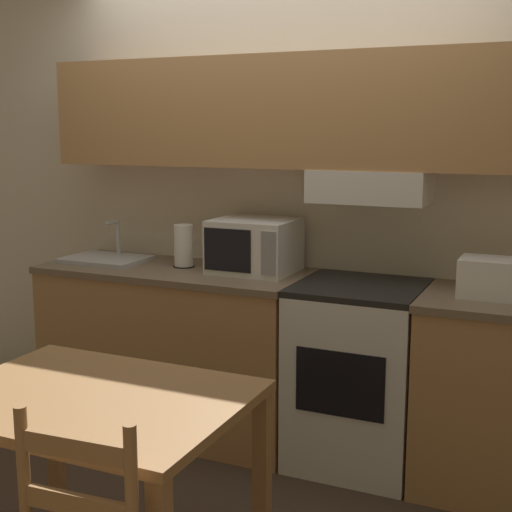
% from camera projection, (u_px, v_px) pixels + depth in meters
% --- Properties ---
extents(ground_plane, '(16.00, 16.00, 0.00)m').
position_uv_depth(ground_plane, '(288.00, 422.00, 4.09)').
color(ground_plane, '#3D2D23').
extents(wall_back, '(4.95, 0.38, 2.55)m').
position_uv_depth(wall_back, '(288.00, 165.00, 3.77)').
color(wall_back, silver).
rests_on(wall_back, ground_plane).
extents(lower_counter_main, '(1.47, 0.63, 0.91)m').
position_uv_depth(lower_counter_main, '(176.00, 348.00, 3.96)').
color(lower_counter_main, tan).
rests_on(lower_counter_main, ground_plane).
extents(lower_counter_right_stub, '(0.49, 0.63, 0.91)m').
position_uv_depth(lower_counter_right_stub, '(472.00, 391.00, 3.31)').
color(lower_counter_right_stub, tan).
rests_on(lower_counter_right_stub, ground_plane).
extents(stove_range, '(0.60, 0.61, 0.91)m').
position_uv_depth(stove_range, '(358.00, 374.00, 3.54)').
color(stove_range, white).
rests_on(stove_range, ground_plane).
extents(microwave, '(0.42, 0.38, 0.28)m').
position_uv_depth(microwave, '(255.00, 246.00, 3.74)').
color(microwave, white).
rests_on(microwave, lower_counter_main).
extents(toaster, '(0.26, 0.21, 0.18)m').
position_uv_depth(toaster, '(488.00, 277.00, 3.19)').
color(toaster, white).
rests_on(toaster, lower_counter_right_stub).
extents(sink_basin, '(0.46, 0.34, 0.22)m').
position_uv_depth(sink_basin, '(106.00, 258.00, 4.06)').
color(sink_basin, '#B7BABF').
rests_on(sink_basin, lower_counter_main).
extents(paper_towel_roll, '(0.12, 0.12, 0.23)m').
position_uv_depth(paper_towel_roll, '(184.00, 246.00, 3.88)').
color(paper_towel_roll, black).
rests_on(paper_towel_roll, lower_counter_main).
extents(dining_table, '(1.03, 0.77, 0.77)m').
position_uv_depth(dining_table, '(95.00, 425.00, 2.45)').
color(dining_table, '#9E7042').
rests_on(dining_table, ground_plane).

